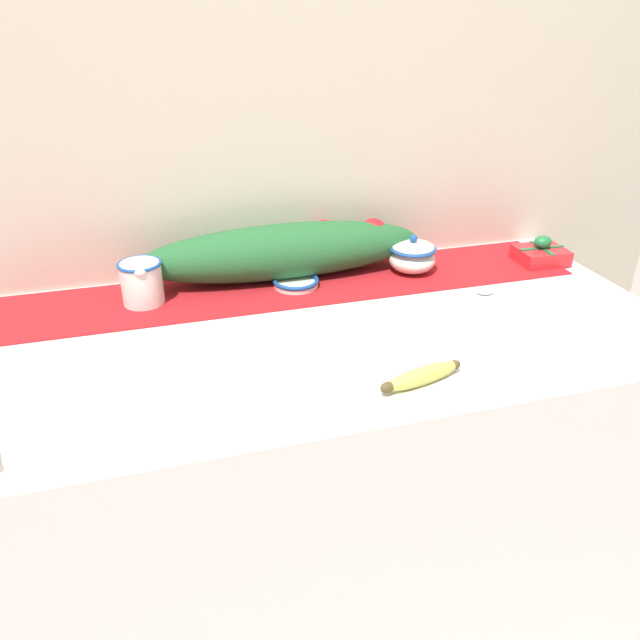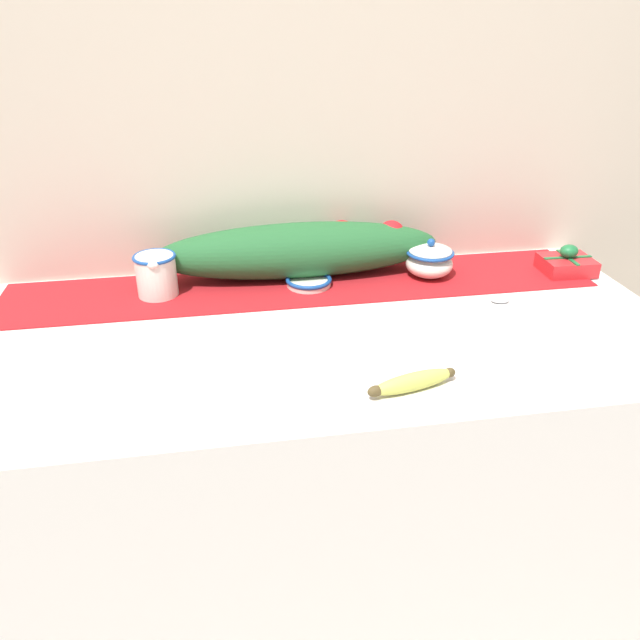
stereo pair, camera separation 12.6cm
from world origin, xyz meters
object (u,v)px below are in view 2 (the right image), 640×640
(cream_pitcher, at_px, (156,273))
(sugar_bowl, at_px, (430,260))
(gift_box, at_px, (567,263))
(spoon, at_px, (495,300))
(small_dish, at_px, (309,281))
(banana, at_px, (413,382))

(cream_pitcher, relative_size, sugar_bowl, 0.98)
(sugar_bowl, height_order, gift_box, sugar_bowl)
(sugar_bowl, xyz_separation_m, spoon, (0.10, -0.17, -0.04))
(small_dish, height_order, spoon, small_dish)
(cream_pitcher, xyz_separation_m, spoon, (0.77, -0.17, -0.05))
(small_dish, relative_size, banana, 0.63)
(cream_pitcher, bearing_deg, sugar_bowl, -0.12)
(small_dish, bearing_deg, sugar_bowl, 1.26)
(spoon, bearing_deg, cream_pitcher, 176.59)
(cream_pitcher, distance_m, banana, 0.69)
(sugar_bowl, xyz_separation_m, gift_box, (0.36, -0.03, -0.02))
(small_dish, xyz_separation_m, spoon, (0.41, -0.16, -0.01))
(sugar_bowl, distance_m, gift_box, 0.36)
(cream_pitcher, bearing_deg, small_dish, -1.30)
(cream_pitcher, height_order, spoon, cream_pitcher)
(cream_pitcher, distance_m, sugar_bowl, 0.67)
(cream_pitcher, xyz_separation_m, gift_box, (1.03, -0.04, -0.03))
(sugar_bowl, bearing_deg, gift_box, -5.52)
(sugar_bowl, relative_size, banana, 0.67)
(cream_pitcher, distance_m, small_dish, 0.36)
(small_dish, height_order, gift_box, gift_box)
(cream_pitcher, height_order, gift_box, cream_pitcher)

